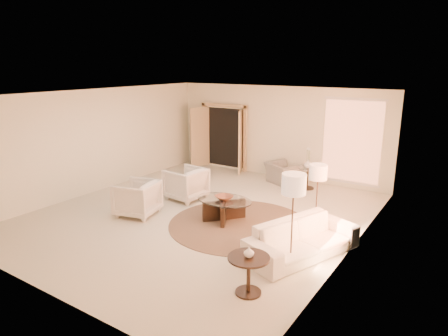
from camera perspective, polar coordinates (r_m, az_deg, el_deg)
The scene contains 18 objects.
room at distance 9.10m, azimuth -3.49°, elevation 1.63°, with size 7.04×8.04×2.83m.
windows_right at distance 7.71m, azimuth 17.99°, elevation -1.86°, with size 0.10×6.40×2.40m, color #FF9766, non-canonical shape.
window_back_corner at distance 11.63m, azimuth 17.76°, elevation 3.60°, with size 1.70×0.10×2.40m, color #FF9766, non-canonical shape.
curtains_right at distance 8.58m, azimuth 19.29°, elevation -0.67°, with size 0.06×5.20×2.60m, color beige, non-canonical shape.
french_doors at distance 13.29m, azimuth -0.17°, elevation 4.39°, with size 1.95×0.66×2.16m.
area_rug at distance 8.93m, azimuth 2.23°, elevation -8.01°, with size 3.14×3.14×0.01m, color #3A271C.
sofa at distance 7.60m, azimuth 11.15°, elevation -9.88°, with size 2.24×0.88×0.65m, color white.
armchair_left at distance 10.43m, azimuth -5.46°, elevation -2.03°, with size 0.89×0.84×0.92m, color white.
armchair_right at distance 9.53m, azimuth -12.33°, elevation -4.01°, with size 0.87×0.82×0.90m, color white.
accent_chair at distance 11.90m, azimuth 8.52°, elevation -0.25°, with size 0.94×0.61×0.82m, color gray.
coffee_table at distance 9.06m, azimuth 0.02°, elevation -5.60°, with size 1.46×1.46×0.49m.
end_table at distance 6.29m, azimuth 3.54°, elevation -14.14°, with size 0.65×0.65×0.62m.
side_table at distance 11.52m, azimuth 11.82°, elevation -1.13°, with size 0.52×0.52×0.61m.
floor_lamp_near at distance 8.28m, azimuth 13.30°, elevation -1.01°, with size 0.36×0.36×1.49m.
floor_lamp_far at distance 6.76m, azimuth 9.93°, elevation -2.89°, with size 0.41×0.41×1.69m.
bowl at distance 8.99m, azimuth 0.02°, elevation -4.24°, with size 0.38×0.38×0.09m, color brown.
end_vase at distance 6.16m, azimuth 3.58°, elevation -11.92°, with size 0.16×0.16×0.17m, color white.
side_vase at distance 11.42m, azimuth 11.92°, elevation 0.59°, with size 0.23×0.23×0.24m, color white.
Camera 1 is at (5.33, -7.08, 3.46)m, focal length 32.00 mm.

